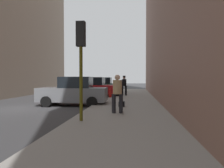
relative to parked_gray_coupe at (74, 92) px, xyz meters
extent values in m
plane|color=#38383A|center=(-2.65, -1.78, -0.85)|extent=(120.00, 120.00, 0.00)
cube|color=gray|center=(3.35, -1.78, -0.77)|extent=(4.00, 40.00, 0.15)
cube|color=slate|center=(-0.05, 0.00, -0.16)|extent=(4.24, 1.93, 0.84)
cube|color=black|center=(0.15, 0.00, 0.59)|extent=(1.92, 1.60, 0.70)
cylinder|color=black|center=(-1.43, 0.89, -0.53)|extent=(0.64, 0.23, 0.64)
cylinder|color=black|center=(-1.39, -0.95, -0.53)|extent=(0.64, 0.23, 0.64)
cylinder|color=black|center=(1.30, 0.95, -0.53)|extent=(0.64, 0.23, 0.64)
cylinder|color=black|center=(1.34, -0.89, -0.53)|extent=(0.64, 0.23, 0.64)
cube|color=#B2191E|center=(-0.05, 5.58, -0.16)|extent=(4.26, 1.98, 0.84)
cube|color=black|center=(0.15, 5.57, 0.59)|extent=(1.94, 1.63, 0.70)
cylinder|color=black|center=(-1.38, 6.54, -0.53)|extent=(0.65, 0.24, 0.64)
cylinder|color=black|center=(-1.44, 4.70, -0.53)|extent=(0.65, 0.24, 0.64)
cylinder|color=black|center=(1.35, 6.45, -0.53)|extent=(0.65, 0.24, 0.64)
cylinder|color=black|center=(1.29, 4.61, -0.53)|extent=(0.65, 0.24, 0.64)
cube|color=#193828|center=(-0.05, 11.42, -0.16)|extent=(4.22, 1.89, 0.84)
cube|color=black|center=(0.15, 11.41, 0.59)|extent=(1.91, 1.59, 0.70)
cylinder|color=black|center=(-1.40, 12.35, -0.53)|extent=(0.64, 0.23, 0.64)
cylinder|color=black|center=(-1.42, 10.51, -0.53)|extent=(0.64, 0.23, 0.64)
cylinder|color=black|center=(1.33, 12.32, -0.53)|extent=(0.64, 0.23, 0.64)
cylinder|color=black|center=(1.31, 10.48, -0.53)|extent=(0.64, 0.23, 0.64)
cylinder|color=red|center=(1.80, 4.31, -0.42)|extent=(0.22, 0.22, 0.55)
sphere|color=red|center=(1.80, 4.31, -0.09)|extent=(0.20, 0.20, 0.20)
cylinder|color=red|center=(1.64, 4.31, -0.40)|extent=(0.10, 0.09, 0.09)
cylinder|color=red|center=(1.96, 4.31, -0.40)|extent=(0.10, 0.09, 0.09)
cylinder|color=#514C0F|center=(1.85, -5.51, 1.10)|extent=(0.12, 0.12, 3.60)
cube|color=black|center=(1.85, -5.51, 2.45)|extent=(0.32, 0.24, 0.90)
sphere|color=red|center=(1.85, -5.38, 2.73)|extent=(0.14, 0.14, 0.14)
sphere|color=yellow|center=(1.85, -5.38, 2.45)|extent=(0.14, 0.14, 0.14)
sphere|color=green|center=(1.85, -5.38, 2.17)|extent=(0.14, 0.14, 0.14)
cylinder|color=black|center=(3.00, 6.33, -0.27)|extent=(0.22, 0.22, 0.85)
cylinder|color=black|center=(2.69, 6.25, -0.27)|extent=(0.22, 0.22, 0.85)
cylinder|color=black|center=(2.85, 6.29, 0.46)|extent=(0.49, 0.49, 0.62)
sphere|color=beige|center=(2.85, 6.29, 0.89)|extent=(0.24, 0.24, 0.24)
cylinder|color=black|center=(2.85, 6.29, 0.96)|extent=(0.34, 0.34, 0.02)
cylinder|color=black|center=(2.85, 6.29, 1.02)|extent=(0.23, 0.23, 0.11)
cylinder|color=black|center=(3.19, -3.62, -0.27)|extent=(0.19, 0.19, 0.85)
cylinder|color=black|center=(2.87, -3.64, -0.27)|extent=(0.19, 0.19, 0.85)
cylinder|color=tan|center=(3.03, -3.63, 0.46)|extent=(0.43, 0.43, 0.62)
sphere|color=beige|center=(3.03, -3.63, 0.89)|extent=(0.24, 0.24, 0.24)
cube|color=black|center=(2.31, 5.67, -0.36)|extent=(0.41, 0.59, 0.68)
cylinder|color=#333333|center=(2.31, 5.67, 0.16)|extent=(0.02, 0.02, 0.36)
cube|color=black|center=(3.09, -1.39, -0.56)|extent=(0.32, 0.44, 0.28)
camera|label=1|loc=(3.80, -13.27, 0.86)|focal=35.00mm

